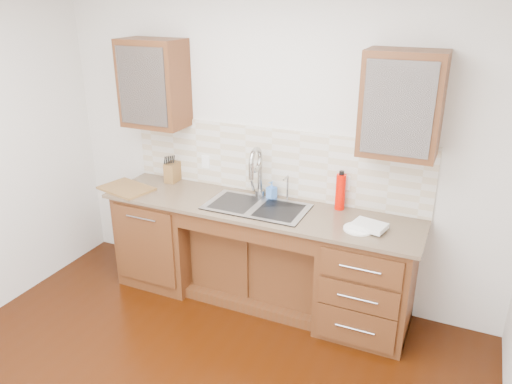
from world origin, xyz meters
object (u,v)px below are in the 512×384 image
at_px(soap_bottle, 272,190).
at_px(plate, 359,229).
at_px(cutting_board, 126,188).
at_px(knife_block, 173,172).
at_px(water_bottle, 340,192).

bearing_deg(soap_bottle, plate, 4.47).
distance_m(plate, cutting_board, 2.10).
bearing_deg(cutting_board, knife_block, 53.31).
xyz_separation_m(plate, knife_block, (-1.83, 0.31, 0.08)).
relative_size(soap_bottle, cutting_board, 0.34).
height_order(soap_bottle, water_bottle, water_bottle).
bearing_deg(plate, soap_bottle, 160.62).
distance_m(water_bottle, cutting_board, 1.90).
relative_size(soap_bottle, knife_block, 0.86).
height_order(water_bottle, plate, water_bottle).
bearing_deg(knife_block, cutting_board, -129.51).
height_order(knife_block, cutting_board, knife_block).
bearing_deg(water_bottle, soap_bottle, -177.63).
distance_m(soap_bottle, plate, 0.88).
distance_m(soap_bottle, water_bottle, 0.60).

